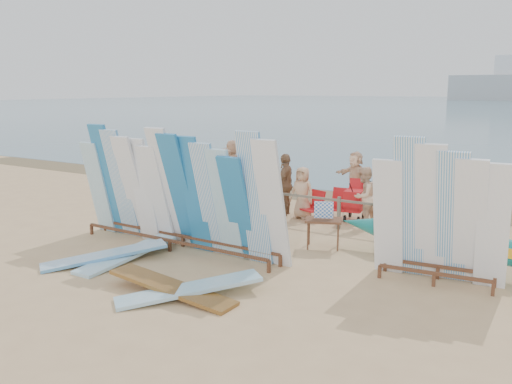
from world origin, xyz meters
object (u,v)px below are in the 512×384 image
Objects in this scene: main_surfboard_rack at (175,195)px; flat_board_e at (105,262)px; flat_board_a at (128,260)px; beachgoer_4 at (286,184)px; beachgoer_extra_1 at (176,162)px; beachgoer_9 at (509,191)px; stroller at (355,204)px; beachgoer_7 at (395,186)px; beachgoer_1 at (208,170)px; beachgoer_2 at (227,175)px; beachgoer_3 at (266,171)px; beach_chair_right at (339,211)px; beachgoer_8 at (364,196)px; beach_chair_left at (312,211)px; side_surfboard_rack at (439,219)px; outrigger_canoe at (462,245)px; vendor_table at (323,233)px; flat_board_c at (172,295)px; beachgoer_5 at (355,176)px; beachgoer_6 at (302,193)px; flat_board_b at (190,297)px; beachgoer_0 at (176,175)px; beachgoer_11 at (233,164)px.

main_surfboard_rack is 2.21m from flat_board_e.
flat_board_a is 1.44× the size of beachgoer_4.
beachgoer_extra_1 is 12.47m from beachgoer_9.
beachgoer_7 reaches higher than stroller.
beachgoer_1 reaches higher than flat_board_a.
stroller is 4.68m from beachgoer_2.
beachgoer_3 reaches higher than beachgoer_7.
beach_chair_right is 1.04m from beachgoer_8.
beachgoer_4 is (-0.99, 0.16, 0.69)m from beach_chair_left.
flat_board_a is (-6.23, -2.16, -1.30)m from side_surfboard_rack.
outrigger_canoe is 3.80× the size of beachgoer_9.
vendor_table is 0.42× the size of flat_board_c.
beachgoer_5 is (-4.60, 5.52, 0.32)m from outrigger_canoe.
beachgoer_8 is 1.05× the size of beachgoer_7.
beachgoer_1 is 9.90m from beachgoer_9.
side_surfboard_rack reaches higher than beachgoer_2.
outrigger_canoe is 3.66× the size of beachgoer_3.
flat_board_a is 1.72× the size of beachgoer_9.
beachgoer_2 reaches higher than beachgoer_6.
beach_chair_left is 0.94× the size of beach_chair_right.
main_surfboard_rack is 3.37× the size of beachgoer_1.
beach_chair_left is at bearing -71.35° from beachgoer_8.
flat_board_b is 1.66× the size of beachgoer_extra_1.
beachgoer_5 is 6.10m from beachgoer_0.
beach_chair_right is (-3.98, 2.77, -0.27)m from outrigger_canoe.
beachgoer_6 is at bearing -159.79° from beach_chair_right.
beachgoer_1 is at bearing 168.11° from beach_chair_right.
main_surfboard_rack reaches higher than beach_chair_left.
vendor_table is 2.64m from beachgoer_8.
outrigger_canoe is at bearing 19.73° from main_surfboard_rack.
vendor_table is 0.42× the size of flat_board_a.
beachgoer_2 is (-5.09, 0.63, 0.08)m from beachgoer_8.
flat_board_a is 1.57× the size of beachgoer_5.
beach_chair_right reaches higher than flat_board_e.
flat_board_b is 6.87m from beachgoer_8.
beachgoer_extra_1 is (-8.71, 2.31, 0.34)m from stroller.
beachgoer_6 is 0.97× the size of beachgoer_7.
flat_board_e is at bearing -105.34° from beachgoer_6.
vendor_table reaches higher than flat_board_b.
beachgoer_3 is at bearing 132.05° from flat_board_e.
flat_board_a is (-3.33, -3.17, -0.38)m from vendor_table.
beachgoer_1 is 1.12× the size of beachgoer_7.
beach_chair_right is 0.55× the size of beachgoer_8.
beachgoer_2 reaches higher than vendor_table.
beachgoer_6 is (2.93, -2.82, -0.04)m from beachgoer_3.
flat_board_c is at bearing -25.94° from flat_board_a.
side_surfboard_rack is 3.21m from vendor_table.
beachgoer_2 is at bearing -103.54° from beachgoer_7.
flat_board_b is at bearing 111.29° from beachgoer_11.
beachgoer_0 is (-9.92, 2.53, 0.34)m from outrigger_canoe.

